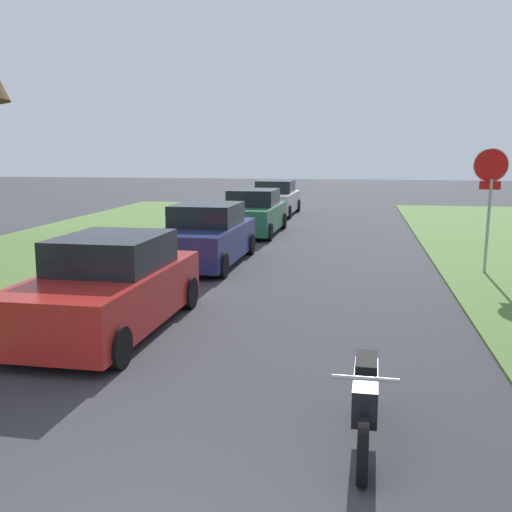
{
  "coord_description": "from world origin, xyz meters",
  "views": [
    {
      "loc": [
        1.6,
        -3.5,
        2.97
      ],
      "look_at": [
        0.08,
        5.53,
        1.37
      ],
      "focal_mm": 42.76,
      "sensor_mm": 36.0,
      "label": 1
    }
  ],
  "objects_px": {
    "parked_sedan_red": "(109,288)",
    "parked_sedan_silver": "(275,199)",
    "parked_motorcycle": "(365,399)",
    "parked_sedan_navy": "(205,237)",
    "stop_sign_far": "(490,183)",
    "parked_sedan_green": "(253,214)"
  },
  "relations": [
    {
      "from": "stop_sign_far",
      "to": "parked_sedan_red",
      "type": "xyz_separation_m",
      "value": [
        -7.08,
        -5.88,
        -1.47
      ]
    },
    {
      "from": "parked_sedan_navy",
      "to": "parked_motorcycle",
      "type": "height_order",
      "value": "parked_sedan_navy"
    },
    {
      "from": "parked_sedan_red",
      "to": "parked_sedan_navy",
      "type": "bearing_deg",
      "value": 89.17
    },
    {
      "from": "stop_sign_far",
      "to": "parked_sedan_green",
      "type": "distance_m",
      "value": 9.35
    },
    {
      "from": "parked_sedan_red",
      "to": "parked_sedan_navy",
      "type": "relative_size",
      "value": 1.0
    },
    {
      "from": "stop_sign_far",
      "to": "parked_sedan_navy",
      "type": "distance_m",
      "value": 7.15
    },
    {
      "from": "parked_motorcycle",
      "to": "stop_sign_far",
      "type": "bearing_deg",
      "value": 72.4
    },
    {
      "from": "parked_sedan_red",
      "to": "parked_motorcycle",
      "type": "xyz_separation_m",
      "value": [
        4.15,
        -3.37,
        -0.24
      ]
    },
    {
      "from": "parked_sedan_green",
      "to": "stop_sign_far",
      "type": "bearing_deg",
      "value": -42.81
    },
    {
      "from": "parked_sedan_silver",
      "to": "parked_sedan_green",
      "type": "bearing_deg",
      "value": -89.12
    },
    {
      "from": "parked_sedan_navy",
      "to": "parked_sedan_green",
      "type": "distance_m",
      "value": 6.03
    },
    {
      "from": "stop_sign_far",
      "to": "parked_sedan_green",
      "type": "bearing_deg",
      "value": 137.19
    },
    {
      "from": "parked_sedan_silver",
      "to": "parked_sedan_red",
      "type": "bearing_deg",
      "value": -90.62
    },
    {
      "from": "stop_sign_far",
      "to": "parked_sedan_silver",
      "type": "height_order",
      "value": "stop_sign_far"
    },
    {
      "from": "parked_sedan_red",
      "to": "parked_sedan_navy",
      "type": "distance_m",
      "value": 6.12
    },
    {
      "from": "parked_sedan_navy",
      "to": "parked_sedan_silver",
      "type": "xyz_separation_m",
      "value": [
        0.12,
        12.67,
        0.0
      ]
    },
    {
      "from": "parked_sedan_red",
      "to": "parked_sedan_silver",
      "type": "height_order",
      "value": "same"
    },
    {
      "from": "parked_motorcycle",
      "to": "parked_sedan_navy",
      "type": "bearing_deg",
      "value": 113.16
    },
    {
      "from": "parked_sedan_navy",
      "to": "parked_sedan_silver",
      "type": "distance_m",
      "value": 12.67
    },
    {
      "from": "parked_sedan_navy",
      "to": "parked_sedan_silver",
      "type": "height_order",
      "value": "same"
    },
    {
      "from": "parked_sedan_red",
      "to": "parked_motorcycle",
      "type": "distance_m",
      "value": 5.35
    },
    {
      "from": "parked_motorcycle",
      "to": "parked_sedan_red",
      "type": "bearing_deg",
      "value": 140.9
    }
  ]
}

